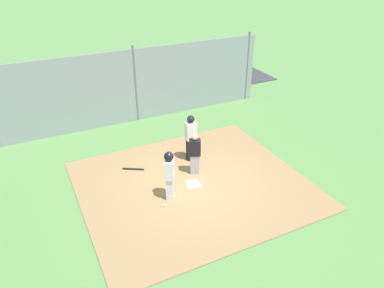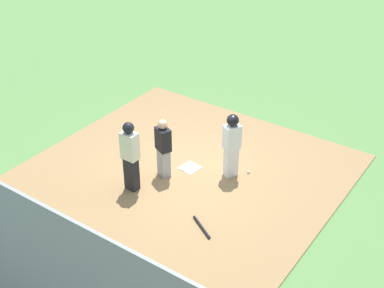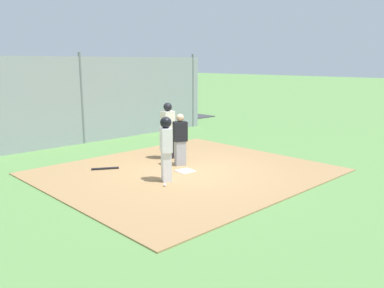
{
  "view_description": "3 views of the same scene",
  "coord_description": "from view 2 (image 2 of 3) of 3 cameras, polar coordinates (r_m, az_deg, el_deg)",
  "views": [
    {
      "loc": [
        4.4,
        8.88,
        7.1
      ],
      "look_at": [
        -0.5,
        -1.11,
        0.87
      ],
      "focal_mm": 34.28,
      "sensor_mm": 36.0,
      "label": 1
    },
    {
      "loc": [
        6.28,
        -8.92,
        7.41
      ],
      "look_at": [
        0.25,
        -0.28,
        0.96
      ],
      "focal_mm": 49.66,
      "sensor_mm": 36.0,
      "label": 2
    },
    {
      "loc": [
        7.3,
        7.84,
        3.02
      ],
      "look_at": [
        -0.34,
        -0.09,
        0.74
      ],
      "focal_mm": 37.38,
      "sensor_mm": 36.0,
      "label": 3
    }
  ],
  "objects": [
    {
      "name": "ground_plane",
      "position": [
        13.19,
        -0.21,
        -2.72
      ],
      "size": [
        140.0,
        140.0,
        0.0
      ],
      "primitive_type": "plane",
      "color": "#5B8947"
    },
    {
      "name": "runner",
      "position": [
        12.46,
        4.3,
        0.27
      ],
      "size": [
        0.41,
        0.46,
        1.65
      ],
      "rotation": [
        0.0,
        0.0,
        2.64
      ],
      "color": "silver",
      "rests_on": "dirt_infield"
    },
    {
      "name": "dirt_infield",
      "position": [
        13.18,
        -0.21,
        -2.66
      ],
      "size": [
        7.2,
        6.4,
        0.03
      ],
      "primitive_type": "cube",
      "color": "#9E774C",
      "rests_on": "ground_plane"
    },
    {
      "name": "catcher",
      "position": [
        12.53,
        -3.1,
        -0.37
      ],
      "size": [
        0.45,
        0.39,
        1.52
      ],
      "rotation": [
        0.0,
        0.0,
        1.15
      ],
      "color": "#9E9EA3",
      "rests_on": "dirt_infield"
    },
    {
      "name": "umpire",
      "position": [
        12.04,
        -6.65,
        -1.17
      ],
      "size": [
        0.38,
        0.26,
        1.76
      ],
      "rotation": [
        0.0,
        0.0,
        1.56
      ],
      "color": "black",
      "rests_on": "dirt_infield"
    },
    {
      "name": "baseball",
      "position": [
        13.05,
        6.1,
        -2.98
      ],
      "size": [
        0.07,
        0.07,
        0.07
      ],
      "primitive_type": "sphere",
      "color": "white",
      "rests_on": "dirt_infield"
    },
    {
      "name": "home_plate",
      "position": [
        13.17,
        -0.21,
        -2.57
      ],
      "size": [
        0.5,
        0.5,
        0.02
      ],
      "primitive_type": "cube",
      "rotation": [
        0.0,
        0.0,
        -0.13
      ],
      "color": "white",
      "rests_on": "dirt_infield"
    },
    {
      "name": "baseball_bat",
      "position": [
        11.35,
        1.03,
        -8.91
      ],
      "size": [
        0.68,
        0.44,
        0.06
      ],
      "primitive_type": "cylinder",
      "rotation": [
        0.0,
        1.57,
        2.61
      ],
      "color": "black",
      "rests_on": "dirt_infield"
    }
  ]
}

